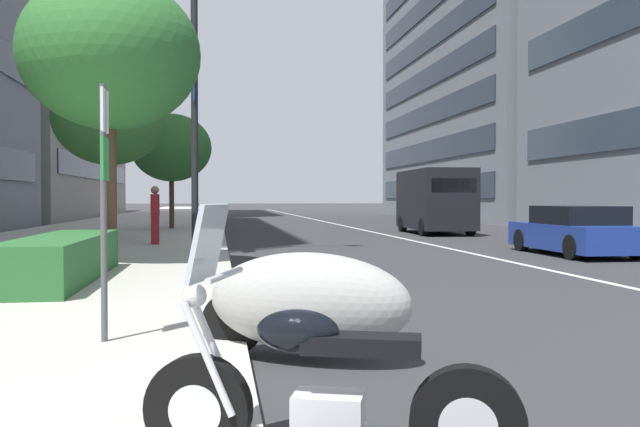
{
  "coord_description": "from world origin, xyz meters",
  "views": [
    {
      "loc": [
        -3.67,
        6.81,
        1.49
      ],
      "look_at": [
        14.85,
        3.99,
        1.07
      ],
      "focal_mm": 37.78,
      "sensor_mm": 36.0,
      "label": 1
    }
  ],
  "objects": [
    {
      "name": "clipped_hedge_bed",
      "position": [
        7.87,
        9.35,
        0.51
      ],
      "size": [
        4.86,
        1.1,
        0.72
      ],
      "primitive_type": "cube",
      "color": "#28602D",
      "rests_on": "sidewalk_right_plaza"
    },
    {
      "name": "street_lamp_with_banners",
      "position": [
        14.04,
        7.08,
        5.34
      ],
      "size": [
        1.26,
        2.36,
        8.84
      ],
      "color": "#232326",
      "rests_on": "sidewalk_right_plaza"
    },
    {
      "name": "motorcycle_nearest_camera",
      "position": [
        -0.06,
        6.26,
        0.43
      ],
      "size": [
        0.85,
        2.03,
        1.46
      ],
      "rotation": [
        0.0,
        0.0,
        1.26
      ],
      "color": "black",
      "rests_on": "ground"
    },
    {
      "name": "delivery_van_ahead",
      "position": [
        23.8,
        -2.31,
        1.44
      ],
      "size": [
        5.28,
        2.34,
        2.7
      ],
      "rotation": [
        0.0,
        0.0,
        -0.04
      ],
      "color": "black",
      "rests_on": "ground"
    },
    {
      "name": "car_far_down_avenue",
      "position": [
        12.85,
        -2.55,
        0.61
      ],
      "size": [
        4.35,
        1.95,
        1.3
      ],
      "rotation": [
        0.0,
        0.0,
        -0.01
      ],
      "color": "navy",
      "rests_on": "ground"
    },
    {
      "name": "motorcycle_under_tarp",
      "position": [
        2.4,
        6.02,
        0.54
      ],
      "size": [
        1.62,
        2.08,
        1.0
      ],
      "rotation": [
        0.0,
        0.0,
        1.08
      ],
      "color": "#9E9E99",
      "rests_on": "ground"
    },
    {
      "name": "street_tree_mid_sidewalk",
      "position": [
        27.2,
        8.86,
        3.77
      ],
      "size": [
        3.57,
        3.57,
        5.14
      ],
      "color": "#473323",
      "rests_on": "sidewalk_right_plaza"
    },
    {
      "name": "street_tree_by_lamp_post",
      "position": [
        10.87,
        9.01,
        4.5
      ],
      "size": [
        3.71,
        3.71,
        5.93
      ],
      "color": "#473323",
      "rests_on": "sidewalk_right_plaza"
    },
    {
      "name": "parking_sign_by_curb",
      "position": [
        2.85,
        7.86,
        1.66
      ],
      "size": [
        0.32,
        0.06,
        2.41
      ],
      "color": "#47494C",
      "rests_on": "sidewalk_right_plaza"
    },
    {
      "name": "office_tower_near_left",
      "position": [
        44.31,
        -18.53,
        14.19
      ],
      "size": [
        27.32,
        20.07,
        28.37
      ],
      "color": "gray",
      "rests_on": "ground"
    },
    {
      "name": "lane_centre_stripe",
      "position": [
        35.0,
        0.0,
        0.0
      ],
      "size": [
        110.0,
        0.16,
        0.01
      ],
      "primitive_type": "cube",
      "color": "silver",
      "rests_on": "ground"
    },
    {
      "name": "sidewalk_right_plaza",
      "position": [
        30.0,
        10.92,
        0.07
      ],
      "size": [
        160.0,
        8.73,
        0.15
      ],
      "primitive_type": "cube",
      "color": "#B2ADA3",
      "rests_on": "ground"
    },
    {
      "name": "pedestrian_on_plaza",
      "position": [
        16.55,
        8.63,
        1.01
      ],
      "size": [
        0.42,
        0.3,
        1.71
      ],
      "rotation": [
        0.0,
        0.0,
        4.8
      ],
      "color": "maroon",
      "rests_on": "sidewalk_right_plaza"
    },
    {
      "name": "street_tree_near_plaza_corner",
      "position": [
        18.9,
        10.26,
        4.1
      ],
      "size": [
        3.62,
        3.62,
        5.5
      ],
      "color": "#473323",
      "rests_on": "sidewalk_right_plaza"
    }
  ]
}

